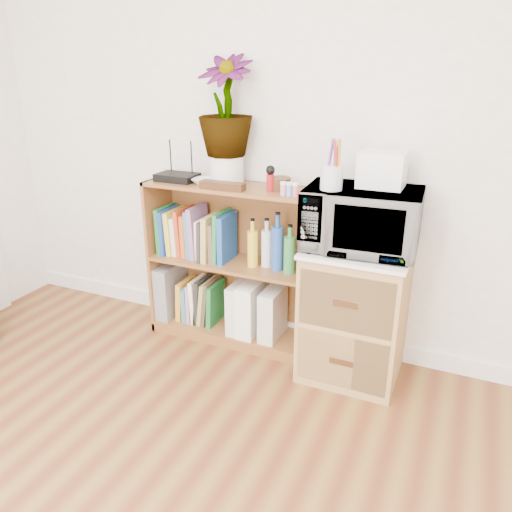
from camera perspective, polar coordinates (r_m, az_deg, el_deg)
The scene contains 21 objects.
skirting_board at distance 3.10m, azimuth 4.44°, elevation -8.44°, with size 4.00×0.02×0.10m, color white.
bookshelf at distance 2.92m, azimuth -2.74°, elevation -1.05°, with size 1.00×0.30×0.95m, color brown.
wicker_unit at distance 2.68m, azimuth 11.16°, elevation -6.53°, with size 0.50×0.45×0.70m, color #9E7542.
microwave at distance 2.48m, azimuth 11.95°, elevation 4.13°, with size 0.55×0.37×0.30m, color white.
pen_cup at distance 2.38m, azimuth 8.63°, elevation 8.86°, with size 0.10×0.10×0.11m, color silver.
small_appliance at distance 2.47m, azimuth 14.22°, elevation 9.57°, with size 0.21×0.18×0.17m, color white.
router at distance 2.92m, azimuth -8.99°, elevation 8.89°, with size 0.23×0.16×0.04m, color black.
white_bowl at distance 2.81m, azimuth -5.91°, elevation 8.50°, with size 0.13×0.13×0.03m, color silver.
plant_pot at distance 2.79m, azimuth -3.35°, elevation 9.78°, with size 0.19×0.19×0.16m, color silver.
potted_plant at distance 2.74m, azimuth -3.51°, elevation 16.74°, with size 0.29×0.29×0.52m, color #327B31.
trinket_box at distance 2.68m, azimuth -3.85°, elevation 8.03°, with size 0.25×0.06×0.04m, color #361A0E.
kokeshi_doll at distance 2.63m, azimuth 1.64°, elevation 8.36°, with size 0.04×0.04×0.09m, color maroon.
wooden_bowl at distance 2.66m, azimuth 2.73°, elevation 8.25°, with size 0.11×0.11×0.07m, color #391F0F.
paint_jars at distance 2.54m, azimuth 3.82°, elevation 7.40°, with size 0.10×0.04×0.05m, color #CF737F.
file_box at distance 3.22m, azimuth -9.69°, elevation -3.74°, with size 0.10×0.27×0.34m, color gray.
magazine_holder_left at distance 2.99m, azimuth -1.71°, elevation -5.79°, with size 0.10×0.24×0.30m, color silver.
magazine_holder_mid at distance 2.96m, azimuth -0.49°, elevation -5.91°, with size 0.10×0.25×0.32m, color white.
magazine_holder_right at distance 2.92m, azimuth 1.93°, elevation -6.54°, with size 0.10×0.24×0.30m, color silver.
cookbooks at distance 2.97m, azimuth -6.88°, elevation 2.50°, with size 0.45×0.20×0.31m.
liquor_bottles at distance 2.76m, azimuth 1.96°, elevation 1.34°, with size 0.28×0.07×0.32m.
lower_books at distance 3.13m, azimuth -6.34°, elevation -5.05°, with size 0.26×0.19×0.29m.
Camera 1 is at (0.87, -0.31, 1.58)m, focal length 35.00 mm.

